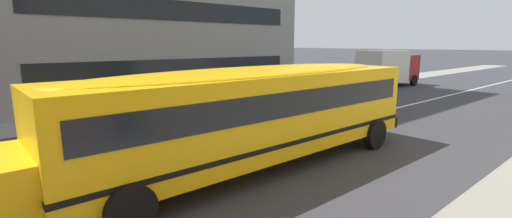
{
  "coord_description": "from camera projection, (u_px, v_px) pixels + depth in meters",
  "views": [
    {
      "loc": [
        -3.45,
        -8.74,
        3.34
      ],
      "look_at": [
        3.37,
        -0.92,
        1.39
      ],
      "focal_mm": 24.6,
      "sensor_mm": 36.0,
      "label": 1
    }
  ],
  "objects": [
    {
      "name": "ground_plane",
      "position": [
        138.0,
        171.0,
        9.32
      ],
      "size": [
        400.0,
        400.0,
        0.0
      ],
      "primitive_type": "plane",
      "color": "#38383D"
    },
    {
      "name": "lane_centreline",
      "position": [
        138.0,
        171.0,
        9.32
      ],
      "size": [
        110.0,
        0.16,
        0.01
      ],
      "primitive_type": "cube",
      "color": "silver",
      "rests_on": "ground_plane"
    },
    {
      "name": "school_bus",
      "position": [
        250.0,
        110.0,
        9.19
      ],
      "size": [
        12.25,
        2.93,
        2.74
      ],
      "rotation": [
        0.0,
        0.0,
        3.14
      ],
      "color": "yellow",
      "rests_on": "ground_plane"
    },
    {
      "name": "sidewalk_far",
      "position": [
        64.0,
        122.0,
        15.05
      ],
      "size": [
        120.0,
        3.0,
        0.01
      ],
      "primitive_type": "cube",
      "color": "gray",
      "rests_on": "ground_plane"
    },
    {
      "name": "box_truck",
      "position": [
        388.0,
        67.0,
        27.21
      ],
      "size": [
        6.04,
        2.47,
        2.82
      ],
      "rotation": [
        0.0,
        0.0,
        0.0
      ],
      "color": "maroon",
      "rests_on": "ground_plane"
    },
    {
      "name": "parked_car_silver_by_hydrant",
      "position": [
        324.0,
        83.0,
        22.49
      ],
      "size": [
        3.96,
        1.99,
        1.64
      ],
      "rotation": [
        0.0,
        0.0,
        -0.04
      ],
      "color": "#B7BABF",
      "rests_on": "ground_plane"
    }
  ]
}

